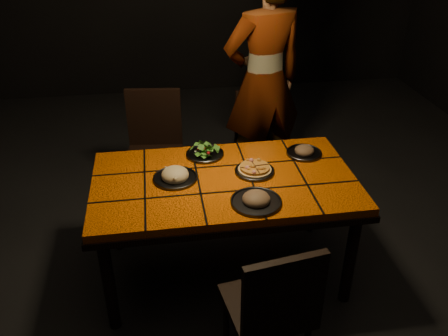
{
  "coord_description": "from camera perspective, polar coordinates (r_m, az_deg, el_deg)",
  "views": [
    {
      "loc": [
        -0.37,
        -2.43,
        2.27
      ],
      "look_at": [
        -0.0,
        0.01,
        0.82
      ],
      "focal_mm": 38.0,
      "sensor_mm": 36.0,
      "label": 1
    }
  ],
  "objects": [
    {
      "name": "plate_pizza",
      "position": [
        2.95,
        3.71,
        -0.22
      ],
      "size": [
        0.25,
        0.25,
        0.04
      ],
      "color": "#37383C",
      "rests_on": "dining_table"
    },
    {
      "name": "chair_far_right",
      "position": [
        3.98,
        4.41,
        3.91
      ],
      "size": [
        0.41,
        0.41,
        0.87
      ],
      "rotation": [
        0.0,
        0.0,
        0.06
      ],
      "color": "black",
      "rests_on": "ground"
    },
    {
      "name": "room_shell",
      "position": [
        2.58,
        0.02,
        13.08
      ],
      "size": [
        6.04,
        7.04,
        3.08
      ],
      "color": "black",
      "rests_on": "ground"
    },
    {
      "name": "plate_pasta",
      "position": [
        2.89,
        -5.91,
        -0.96
      ],
      "size": [
        0.27,
        0.27,
        0.09
      ],
      "color": "#37383C",
      "rests_on": "dining_table"
    },
    {
      "name": "plate_mushroom_a",
      "position": [
        2.66,
        3.9,
        -3.78
      ],
      "size": [
        0.29,
        0.29,
        0.1
      ],
      "color": "#37383C",
      "rests_on": "dining_table"
    },
    {
      "name": "dining_table",
      "position": [
        2.93,
        0.02,
        -2.57
      ],
      "size": [
        1.62,
        0.92,
        0.75
      ],
      "color": "#F26107",
      "rests_on": "ground"
    },
    {
      "name": "chair_far_left",
      "position": [
        3.8,
        -8.36,
        3.07
      ],
      "size": [
        0.48,
        0.48,
        0.95
      ],
      "rotation": [
        0.0,
        0.0,
        -0.12
      ],
      "color": "black",
      "rests_on": "ground"
    },
    {
      "name": "plate_mushroom_b",
      "position": [
        3.19,
        9.62,
        1.99
      ],
      "size": [
        0.24,
        0.24,
        0.08
      ],
      "color": "#37383C",
      "rests_on": "dining_table"
    },
    {
      "name": "chair_near",
      "position": [
        2.43,
        5.97,
        -16.22
      ],
      "size": [
        0.46,
        0.46,
        0.89
      ],
      "rotation": [
        0.0,
        0.0,
        3.3
      ],
      "color": "black",
      "rests_on": "ground"
    },
    {
      "name": "plate_salad",
      "position": [
        3.14,
        -2.32,
        1.96
      ],
      "size": [
        0.25,
        0.25,
        0.07
      ],
      "color": "#37383C",
      "rests_on": "dining_table"
    },
    {
      "name": "diner",
      "position": [
        3.84,
        4.78,
        10.26
      ],
      "size": [
        0.79,
        0.63,
        1.91
      ],
      "primitive_type": "imported",
      "rotation": [
        0.0,
        0.0,
        3.42
      ],
      "color": "brown",
      "rests_on": "ground"
    }
  ]
}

